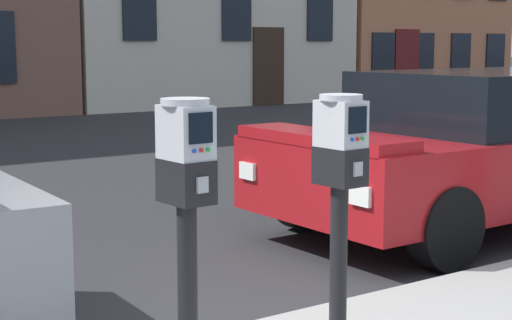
% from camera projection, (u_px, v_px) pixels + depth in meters
% --- Properties ---
extents(parking_meter_near_kerb, '(0.23, 0.26, 1.30)m').
position_uv_depth(parking_meter_near_kerb, '(186.00, 190.00, 3.56)').
color(parking_meter_near_kerb, black).
rests_on(parking_meter_near_kerb, sidewalk_slab).
extents(parking_meter_twin_adjacent, '(0.23, 0.26, 1.28)m').
position_uv_depth(parking_meter_twin_adjacent, '(340.00, 174.00, 4.06)').
color(parking_meter_twin_adjacent, black).
rests_on(parking_meter_twin_adjacent, sidewalk_slab).
extents(parked_car_grey_estate, '(4.45, 1.91, 1.42)m').
position_uv_depth(parked_car_grey_estate, '(490.00, 145.00, 7.46)').
color(parked_car_grey_estate, maroon).
rests_on(parked_car_grey_estate, ground_plane).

